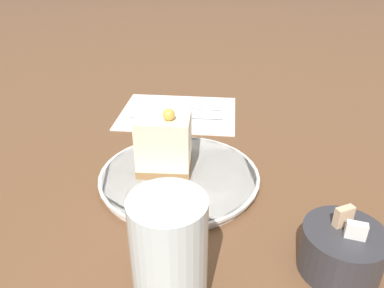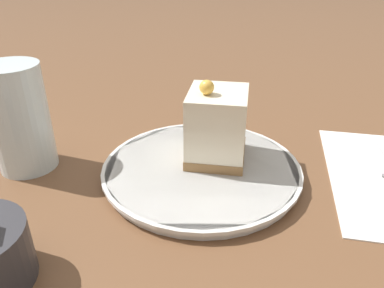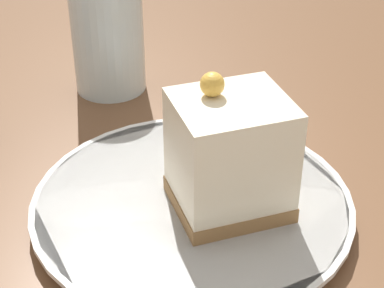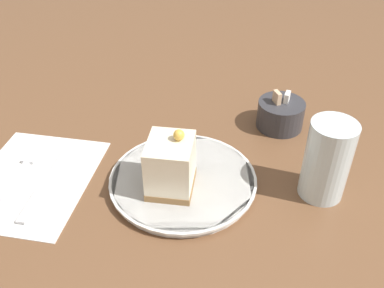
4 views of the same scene
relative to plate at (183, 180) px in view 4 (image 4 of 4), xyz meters
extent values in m
plane|color=brown|center=(0.04, -0.03, -0.01)|extent=(4.00, 4.00, 0.00)
cylinder|color=silver|center=(0.00, 0.00, 0.00)|extent=(0.22, 0.22, 0.01)
cylinder|color=silver|center=(0.00, 0.00, 0.00)|extent=(0.23, 0.23, 0.00)
cube|color=olive|center=(-0.02, -0.02, 0.01)|extent=(0.08, 0.08, 0.01)
cube|color=#EFE5C6|center=(-0.02, -0.02, 0.05)|extent=(0.08, 0.08, 0.07)
sphere|color=#EFB747|center=(0.00, -0.01, 0.10)|extent=(0.02, 0.02, 0.02)
cube|color=white|center=(-0.24, 0.01, -0.01)|extent=(0.22, 0.26, 0.00)
cube|color=silver|center=(-0.27, -0.01, 0.00)|extent=(0.03, 0.12, 0.00)
cube|color=silver|center=(-0.26, 0.07, 0.00)|extent=(0.03, 0.05, 0.00)
cube|color=silver|center=(-0.22, -0.04, 0.00)|extent=(0.03, 0.09, 0.00)
cube|color=silver|center=(-0.21, 0.05, 0.00)|extent=(0.02, 0.09, 0.00)
cylinder|color=#333338|center=(0.18, 0.16, 0.02)|extent=(0.08, 0.08, 0.05)
cube|color=#D8B28C|center=(0.17, 0.16, 0.05)|extent=(0.01, 0.02, 0.02)
cube|color=white|center=(0.19, 0.16, 0.05)|extent=(0.02, 0.02, 0.02)
cylinder|color=silver|center=(0.21, -0.02, 0.06)|extent=(0.07, 0.07, 0.13)
camera|label=1|loc=(0.45, -0.02, 0.30)|focal=35.00mm
camera|label=2|loc=(0.01, 0.37, 0.23)|focal=35.00mm
camera|label=3|loc=(-0.32, 0.17, 0.29)|focal=60.00mm
camera|label=4|loc=(0.01, -0.50, 0.45)|focal=40.00mm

